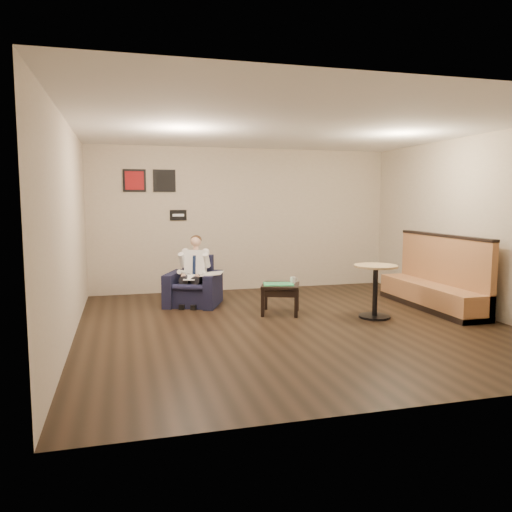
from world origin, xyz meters
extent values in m
plane|color=black|center=(0.00, 0.00, 0.00)|extent=(6.00, 6.00, 0.00)
cube|color=beige|center=(0.00, 3.00, 1.40)|extent=(6.00, 0.02, 2.80)
cube|color=beige|center=(0.00, -3.00, 1.40)|extent=(6.00, 0.02, 2.80)
cube|color=beige|center=(-3.00, 0.00, 1.40)|extent=(0.02, 6.00, 2.80)
cube|color=beige|center=(3.00, 0.00, 1.40)|extent=(0.02, 6.00, 2.80)
cube|color=white|center=(0.00, 0.00, 2.80)|extent=(6.00, 6.00, 0.02)
cube|color=black|center=(-1.30, 2.98, 1.50)|extent=(0.32, 0.02, 0.20)
cube|color=#A01317|center=(-2.10, 2.98, 2.15)|extent=(0.42, 0.03, 0.42)
cube|color=black|center=(-1.55, 2.98, 2.15)|extent=(0.42, 0.03, 0.42)
cube|color=black|center=(-1.20, 1.73, 0.41)|extent=(1.12, 1.12, 0.83)
cube|color=white|center=(-1.28, 1.55, 0.51)|extent=(0.27, 0.32, 0.01)
cube|color=silver|center=(-0.92, 1.51, 0.56)|extent=(0.49, 0.54, 0.01)
cube|color=black|center=(0.04, 0.72, 0.24)|extent=(0.75, 0.75, 0.47)
cube|color=#29D172|center=(0.00, 0.72, 0.48)|extent=(0.54, 0.44, 0.01)
cylinder|color=white|center=(0.26, 0.77, 0.52)|extent=(0.11, 0.11, 0.10)
cube|color=black|center=(0.15, 0.86, 0.47)|extent=(0.16, 0.14, 0.01)
cube|color=#A56B40|center=(2.59, 0.47, 0.60)|extent=(0.56, 2.36, 1.21)
cylinder|color=tan|center=(1.35, 0.09, 0.41)|extent=(0.80, 0.80, 0.81)
camera|label=1|loc=(-2.35, -6.66, 1.80)|focal=35.00mm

